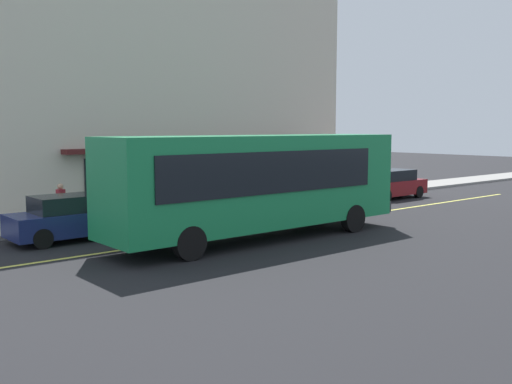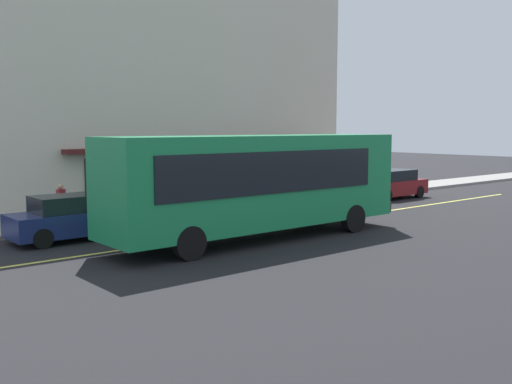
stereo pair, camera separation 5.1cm
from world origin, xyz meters
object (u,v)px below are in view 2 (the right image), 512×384
(pedestrian_by_curb, at_px, (250,182))
(bus, at_px, (259,181))
(traffic_light, at_px, (247,154))
(car_navy, at_px, (74,218))
(car_maroon, at_px, (391,185))
(pedestrian_mid_block, at_px, (61,201))

(pedestrian_by_curb, bearing_deg, bus, -127.31)
(traffic_light, relative_size, car_navy, 0.74)
(car_navy, bearing_deg, bus, -39.54)
(bus, xyz_separation_m, car_maroon, (12.78, 4.22, -1.24))
(traffic_light, bearing_deg, car_navy, -167.23)
(bus, bearing_deg, traffic_light, 54.19)
(bus, height_order, pedestrian_mid_block, bus)
(car_navy, bearing_deg, traffic_light, 12.77)
(pedestrian_by_curb, bearing_deg, car_maroon, -18.50)
(bus, relative_size, car_navy, 2.59)
(traffic_light, bearing_deg, pedestrian_by_curb, 42.21)
(pedestrian_by_curb, relative_size, pedestrian_mid_block, 1.04)
(car_maroon, xyz_separation_m, pedestrian_by_curb, (-7.62, 2.55, 0.40))
(traffic_light, distance_m, car_maroon, 8.80)
(bus, bearing_deg, car_navy, 140.46)
(bus, distance_m, car_maroon, 13.51)
(pedestrian_by_curb, bearing_deg, car_navy, -164.30)
(pedestrian_by_curb, distance_m, pedestrian_mid_block, 9.72)
(bus, relative_size, pedestrian_mid_block, 6.96)
(bus, height_order, pedestrian_by_curb, bus)
(car_navy, distance_m, pedestrian_mid_block, 1.89)
(traffic_light, relative_size, pedestrian_mid_block, 2.00)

